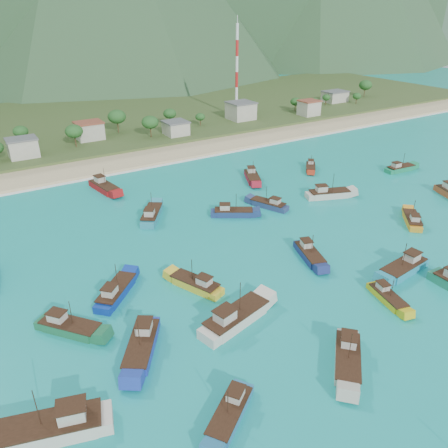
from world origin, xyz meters
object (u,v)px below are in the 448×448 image
boat_15 (69,327)px  boat_23 (116,292)px  boat_11 (387,298)px  boat_28 (311,168)px  radio_tower (237,72)px  boat_3 (196,285)px  boat_5 (269,205)px  boat_32 (142,346)px  boat_26 (104,187)px  boat_30 (233,213)px  boat_31 (52,429)px  boat_16 (328,194)px  boat_2 (252,177)px  boat_18 (152,215)px  boat_21 (235,318)px  boat_24 (230,413)px  boat_17 (404,268)px  boat_6 (400,169)px  boat_0 (412,220)px  boat_8 (309,255)px  boat_1 (347,359)px

boat_15 → boat_23: size_ratio=1.04×
boat_11 → boat_28: bearing=-107.3°
radio_tower → boat_3: radio_tower is taller
boat_5 → boat_32: bearing=-169.2°
boat_3 → boat_11: boat_3 is taller
boat_26 → boat_30: size_ratio=1.21×
boat_31 → boat_11: bearing=-77.0°
boat_16 → radio_tower: bearing=-177.1°
boat_2 → boat_30: boat_2 is taller
radio_tower → boat_18: (-72.11, -73.22, -19.60)m
radio_tower → boat_32: size_ratio=3.21×
boat_21 → boat_24: (-10.32, -14.61, -0.37)m
boat_2 → boat_30: bearing=69.0°
boat_23 → boat_28: 80.40m
boat_11 → boat_23: bearing=-20.1°
boat_11 → boat_17: size_ratio=0.74×
boat_17 → boat_18: size_ratio=1.09×
boat_2 → boat_16: 23.38m
boat_3 → boat_6: bearing=-8.6°
boat_21 → boat_31: bearing=-93.4°
boat_2 → boat_18: boat_18 is taller
boat_21 → boat_31: size_ratio=0.97×
boat_6 → boat_26: bearing=-106.0°
boat_18 → boat_21: bearing=-61.0°
boat_18 → boat_30: size_ratio=1.09×
boat_16 → boat_24: size_ratio=1.28×
radio_tower → boat_32: 147.47m
boat_11 → boat_21: boat_21 is taller
boat_5 → boat_16: (17.36, -3.25, 0.20)m
boat_0 → boat_5: 34.02m
boat_18 → boat_32: (-19.22, -40.92, 0.04)m
boat_15 → boat_23: (9.37, 5.21, 0.01)m
boat_11 → boat_26: size_ratio=0.72×
boat_8 → boat_28: (36.21, 40.06, -0.15)m
boat_3 → boat_17: (36.22, -16.33, 0.17)m
radio_tower → boat_23: 135.12m
boat_31 → boat_17: bearing=-72.7°
boat_1 → boat_16: (40.41, 45.83, 0.07)m
boat_11 → boat_6: bearing=-130.0°
boat_26 → boat_31: bearing=58.3°
boat_5 → boat_15: 58.88m
radio_tower → boat_17: size_ratio=3.06×
radio_tower → boat_5: bearing=-118.2°
boat_5 → boat_28: 32.41m
boat_5 → boat_32: boat_32 is taller
boat_3 → boat_24: size_ratio=1.12×
boat_3 → boat_8: (24.53, -2.78, -0.02)m
boat_3 → boat_8: 24.69m
boat_2 → boat_28: (20.69, -2.08, -0.23)m
boat_31 → boat_1: bearing=-88.6°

